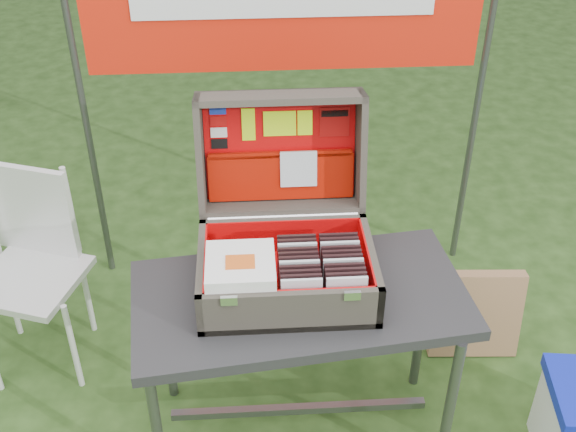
{
  "coord_description": "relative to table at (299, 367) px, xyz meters",
  "views": [
    {
      "loc": [
        -0.16,
        -1.71,
        2.24
      ],
      "look_at": [
        -0.04,
        0.1,
        0.97
      ],
      "focal_mm": 45.0,
      "sensor_mm": 36.0,
      "label": 1
    }
  ],
  "objects": [
    {
      "name": "cd_left_0",
      "position": [
        -0.01,
        -0.13,
        0.44
      ],
      "size": [
        0.13,
        0.01,
        0.14
      ],
      "primitive_type": "cube",
      "color": "silver",
      "rests_on": "suitcase_liner_floor"
    },
    {
      "name": "suitcase_base_wall_back",
      "position": [
        -0.04,
        0.22,
        0.42
      ],
      "size": [
        0.57,
        0.02,
        0.15
      ],
      "primitive_type": "cube",
      "color": "#595246",
      "rests_on": "table_top"
    },
    {
      "name": "cd_left_6",
      "position": [
        -0.01,
        0.0,
        0.44
      ],
      "size": [
        0.13,
        0.01,
        0.14
      ],
      "primitive_type": "cube",
      "color": "black",
      "rests_on": "suitcase_liner_floor"
    },
    {
      "name": "chair_leg_br",
      "position": [
        -0.86,
        0.6,
        -0.13
      ],
      "size": [
        0.02,
        0.02,
        0.43
      ],
      "primitive_type": "cylinder",
      "color": "silver",
      "rests_on": "ground"
    },
    {
      "name": "cd_left_10",
      "position": [
        -0.01,
        0.09,
        0.44
      ],
      "size": [
        0.13,
        0.01,
        0.14
      ],
      "primitive_type": "cube",
      "color": "black",
      "rests_on": "suitcase_liner_floor"
    },
    {
      "name": "suitcase_hinge",
      "position": [
        -0.04,
        0.23,
        0.49
      ],
      "size": [
        0.51,
        0.02,
        0.02
      ],
      "primitive_type": "cylinder",
      "rotation": [
        0.0,
        1.57,
        0.0
      ],
      "color": "silver",
      "rests_on": "suitcase_base_wall_back"
    },
    {
      "name": "lid_card_neon_small",
      "position": [
        0.04,
        0.41,
        0.75
      ],
      "size": [
        0.05,
        0.02,
        0.08
      ],
      "primitive_type": "cube",
      "rotation": [
        -1.79,
        0.0,
        0.0
      ],
      "color": "#BCEC11",
      "rests_on": "suitcase_lid_liner"
    },
    {
      "name": "cd_right_6",
      "position": [
        0.13,
        0.0,
        0.44
      ],
      "size": [
        0.13,
        0.01,
        0.14
      ],
      "primitive_type": "cube",
      "color": "black",
      "rests_on": "suitcase_liner_floor"
    },
    {
      "name": "banner",
      "position": [
        0.01,
        1.02,
        0.96
      ],
      "size": [
        1.6,
        0.02,
        0.55
      ],
      "primitive_type": "cube",
      "color": "red",
      "rests_on": "banner_post_left"
    },
    {
      "name": "cd_left_7",
      "position": [
        -0.01,
        0.03,
        0.44
      ],
      "size": [
        0.13,
        0.01,
        0.14
      ],
      "primitive_type": "cube",
      "color": "black",
      "rests_on": "suitcase_liner_floor"
    },
    {
      "name": "cd_right_1",
      "position": [
        0.13,
        -0.11,
        0.44
      ],
      "size": [
        0.13,
        0.01,
        0.14
      ],
      "primitive_type": "cube",
      "color": "black",
      "rests_on": "suitcase_liner_floor"
    },
    {
      "name": "chair_backrest",
      "position": [
        -1.02,
        0.62,
        0.29
      ],
      "size": [
        0.37,
        0.15,
        0.4
      ],
      "primitive_type": "cube",
      "rotation": [
        0.0,
        0.0,
        -0.33
      ],
      "color": "silver",
      "rests_on": "chair_seat"
    },
    {
      "name": "chair_upright_right",
      "position": [
        -0.86,
        0.62,
        0.28
      ],
      "size": [
        0.02,
        0.02,
        0.4
      ],
      "primitive_type": "cylinder",
      "color": "silver",
      "rests_on": "chair_seat"
    },
    {
      "name": "lid_sticker_cc_a",
      "position": [
        -0.25,
        0.42,
        0.81
      ],
      "size": [
        0.06,
        0.01,
        0.03
      ],
      "primitive_type": "cube",
      "rotation": [
        -1.79,
        0.0,
        0.0
      ],
      "color": "#1933B2",
      "rests_on": "suitcase_lid_liner"
    },
    {
      "name": "suitcase_base_wall_left",
      "position": [
        -0.32,
        0.03,
        0.42
      ],
      "size": [
        0.02,
        0.41,
        0.15
      ],
      "primitive_type": "cube",
      "color": "#595246",
      "rests_on": "table_top"
    },
    {
      "name": "table_leg_fl",
      "position": [
        -0.49,
        -0.21,
        -0.02
      ],
      "size": [
        0.04,
        0.04,
        0.64
      ],
      "primitive_type": "cylinder",
      "color": "#59595B",
      "rests_on": "ground"
    },
    {
      "name": "cd_left_8",
      "position": [
        -0.01,
        0.05,
        0.44
      ],
      "size": [
        0.13,
        0.01,
        0.14
      ],
      "primitive_type": "cube",
      "color": "silver",
      "rests_on": "suitcase_liner_floor"
    },
    {
      "name": "suitcase_lid_pocket",
      "position": [
        -0.04,
        0.36,
        0.58
      ],
      "size": [
        0.5,
        0.07,
        0.17
      ],
      "primitive_type": "cube",
      "rotation": [
        -1.79,
        0.0,
        0.0
      ],
      "color": "#9E1003",
      "rests_on": "suitcase_lid_liner"
    },
    {
      "name": "suitcase_liner_wall_front",
      "position": [
        -0.04,
        -0.15,
        0.43
      ],
      "size": [
        0.52,
        0.01,
        0.13
      ],
      "primitive_type": "cube",
      "color": "red",
      "rests_on": "suitcase_base_bottom"
    },
    {
      "name": "cd_left_1",
      "position": [
        -0.01,
        -0.11,
        0.44
      ],
      "size": [
        0.13,
        0.01,
        0.14
      ],
      "primitive_type": "cube",
      "color": "black",
      "rests_on": "suitcase_liner_floor"
    },
    {
      "name": "lid_card_neon_tall",
      "position": [
        -0.15,
        0.41,
        0.75
      ],
      "size": [
        0.05,
        0.03,
        0.11
      ],
      "primitive_type": "cube",
      "rotation": [
        -1.79,
        0.0,
        0.0
      ],
      "color": "#BCEC11",
      "rests_on": "suitcase_lid_liner"
    },
    {
      "name": "table",
      "position": [
        0.0,
        0.0,
        0.0
      ],
      "size": [
        1.15,
        0.67,
        0.68
      ],
      "primitive_type": null,
      "rotation": [
        0.0,
        0.0,
        0.11
      ],
      "color": "#252527",
      "rests_on": "ground"
    },
    {
      "name": "suitcase_base_wall_front",
      "position": [
        -0.04,
        -0.17,
        0.42
      ],
      "size": [
        0.57,
        0.02,
        0.15
      ],
      "primitive_type": "cube",
      "color": "#595246",
      "rests_on": "table_top"
    },
    {
      "name": "lid_card_neon_main",
      "position": [
        -0.04,
        0.41,
        0.75
      ],
      "size": [
        0.11,
        0.02,
        0.08
      ],
      "primitive_type": "cube",
      "rotation": [
        -1.79,
        0.0,
        0.0
      ],
      "color": "#BCEC11",
      "rests_on": "suitcase_lid_liner"
    },
    {
      "name": "banner_text",
      "position": [
        0.01,
        1.01,
        0.96
      ],
      "size": [
        1.2,
        0.0,
        0.1
      ],
      "primitive_type": "cube",
      "color": "white",
      "rests_on": "banner"
    },
    {
      "name": "suitcase_liner_floor",
      "position": [
        -0.04,
        0.03,
        0.37
      ],
      "size": [
        0.52,
        0.36,
        0.01
      ],
      "primitive_type": "cube",
      "color": "red",
      "rests_on": "suitcase_base_bottom"
    },
    {
      "name": "suitcase_latch_right",
      "position": [
        0.14,
        -0.18,
        0.48
      ],
      "size": [
        0.05,
        0.01,
        0.03
      ],
      "primitive_type": "cube",
      "color": "silver",
      "rests_on": "suitcase_base_wall_front"
    },
    {
      "name": "lid_sticker_cc_d",
      "position": [
        -0.25,
        0.4,
        0.69
      ],
      "size": [
        0.06,
        0.01,
        0.03
      ],
      "primitive_type": "cube",
      "rotation": [
        -1.79,
        0.0,
        0.0
      ],
      "color": "black",
      "rests_on": "suitcase_lid_liner"
    },
    {
      "name": "cd_right_8",
      "position": [
        0.13,
        0.05,
        0.44
      ],
      "size": [
        0.13,
        0.01,
        0.14
      ],
      "primitive_type": "cube",
      "color": "silver",
      "rests_on": "suitcase_liner_floor"
    },
    {
      "name": "chair_seat",
      "position": [
        -1.02,
        0.44,
        0.08
      ],
      "size": [
        0.48,
        0.48,
        0.03
      ],
      "primitive_type": "cube",
      "rotation": [
        0.0,
        0.0,
        -0.33
      ],
      "color": "silver",
      "rests_on": "ground"
    },
    {
      "name": "cd_right_10",
      "position": [
        0.13,
        0.09,
        0.44
      ],
      "size": [
        0.13,
        0.01,
        0.14
      ],
      "primitive_type": "cube",
      "color": "black",
      "rests_on": "suitcase_liner_floor"
    },
    {
      "name": "lid_sticker_band_bar",
      "position": [
        0.14,
        0.42,
        0.78
      ],
      "size": [
        0.09,
        0.01,
        0.02
      ],
      "primitive_type": "cube",
      "rotation": [
        -1.79,
        0.0,
        0.0
      ],
      "color": "black",
      "rests_on": "suitcase_lid_liner"
    },
    {
      "name": "chair_leg_bl",
      "position": [
        -1.19,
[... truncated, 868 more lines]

